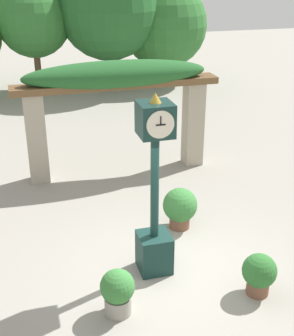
% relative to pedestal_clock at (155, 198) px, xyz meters
% --- Properties ---
extents(ground_plane, '(60.00, 60.00, 0.00)m').
position_rel_pedestal_clock_xyz_m(ground_plane, '(0.34, -0.13, -1.52)').
color(ground_plane, gray).
extents(pedestal_clock, '(0.59, 0.61, 3.43)m').
position_rel_pedestal_clock_xyz_m(pedestal_clock, '(0.00, 0.00, 0.00)').
color(pedestal_clock, '#14332D').
rests_on(pedestal_clock, ground).
extents(pergola, '(5.41, 1.10, 3.07)m').
position_rel_pedestal_clock_xyz_m(pergola, '(0.34, 4.60, 0.84)').
color(pergola, '#A89E89').
rests_on(pergola, ground).
extents(potted_plant_near_left, '(0.61, 0.61, 0.78)m').
position_rel_pedestal_clock_xyz_m(potted_plant_near_left, '(1.55, -1.18, -1.09)').
color(potted_plant_near_left, brown).
rests_on(potted_plant_near_left, ground).
extents(potted_plant_near_right, '(0.75, 0.75, 0.92)m').
position_rel_pedestal_clock_xyz_m(potted_plant_near_right, '(0.97, 1.31, -1.02)').
color(potted_plant_near_right, brown).
rests_on(potted_plant_near_right, ground).
extents(potted_plant_far_left, '(0.58, 0.58, 0.82)m').
position_rel_pedestal_clock_xyz_m(potted_plant_far_left, '(-0.92, -1.00, -1.08)').
color(potted_plant_far_left, gray).
rests_on(potted_plant_far_left, ground).
extents(tree_line, '(12.43, 4.48, 5.65)m').
position_rel_pedestal_clock_xyz_m(tree_line, '(1.23, 13.94, 1.50)').
color(tree_line, brown).
rests_on(tree_line, ground).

